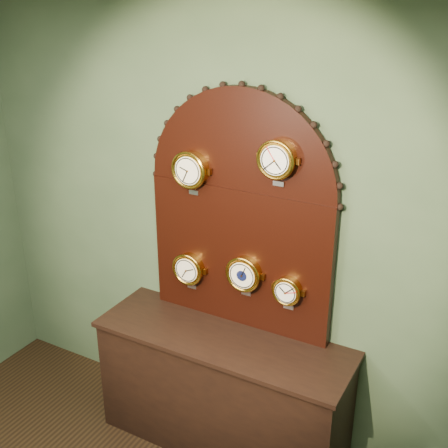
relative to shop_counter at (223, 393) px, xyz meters
The scene contains 8 objects.
wall_back 1.04m from the shop_counter, 90.00° to the left, with size 4.00×4.00×0.00m, color #40563B.
shop_counter is the anchor object (origin of this frame).
display_board 1.25m from the shop_counter, 90.00° to the left, with size 1.26×0.06×1.53m.
roman_clock 1.46m from the shop_counter, 153.25° to the left, with size 0.24×0.08×0.29m.
arabic_clock 1.59m from the shop_counter, 31.03° to the left, with size 0.23×0.08×0.28m.
hygrometer 0.84m from the shop_counter, 155.28° to the left, with size 0.22×0.08×0.27m.
barometer 0.83m from the shop_counter, 66.66° to the left, with size 0.23×0.08×0.28m.
tide_clock 0.87m from the shop_counter, 23.68° to the left, with size 0.18×0.08×0.23m.
Camera 1 is at (1.44, -0.36, 2.83)m, focal length 45.58 mm.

